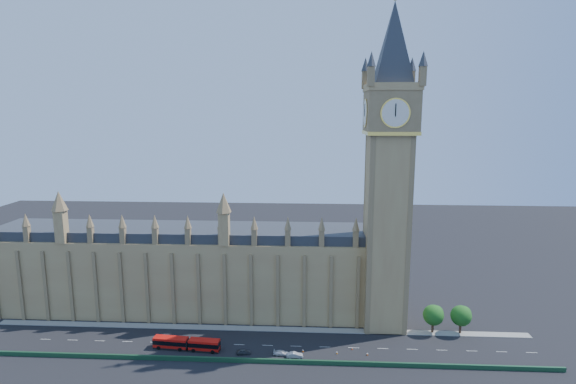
{
  "coord_description": "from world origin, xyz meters",
  "views": [
    {
      "loc": [
        15.92,
        -115.49,
        64.04
      ],
      "look_at": [
        9.22,
        10.0,
        41.85
      ],
      "focal_mm": 28.0,
      "sensor_mm": 36.0,
      "label": 1
    }
  ],
  "objects_px": {
    "car_grey": "(243,352)",
    "car_white": "(282,353)",
    "red_bus": "(187,344)",
    "car_silver": "(295,355)"
  },
  "relations": [
    {
      "from": "car_grey",
      "to": "car_white",
      "type": "distance_m",
      "value": 10.33
    },
    {
      "from": "car_white",
      "to": "red_bus",
      "type": "bearing_deg",
      "value": 87.95
    },
    {
      "from": "car_grey",
      "to": "car_silver",
      "type": "distance_m",
      "value": 13.91
    },
    {
      "from": "red_bus",
      "to": "car_grey",
      "type": "relative_size",
      "value": 5.02
    },
    {
      "from": "car_silver",
      "to": "car_white",
      "type": "relative_size",
      "value": 0.98
    },
    {
      "from": "red_bus",
      "to": "car_grey",
      "type": "bearing_deg",
      "value": -1.05
    },
    {
      "from": "red_bus",
      "to": "car_white",
      "type": "height_order",
      "value": "red_bus"
    },
    {
      "from": "car_silver",
      "to": "car_grey",
      "type": "bearing_deg",
      "value": 81.7
    },
    {
      "from": "red_bus",
      "to": "car_white",
      "type": "relative_size",
      "value": 4.25
    },
    {
      "from": "red_bus",
      "to": "car_silver",
      "type": "xyz_separation_m",
      "value": [
        29.84,
        -2.68,
        -0.95
      ]
    }
  ]
}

